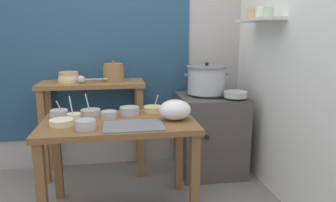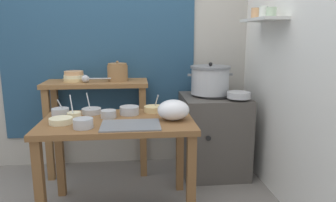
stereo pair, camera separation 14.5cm
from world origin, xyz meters
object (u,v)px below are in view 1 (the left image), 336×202
Objects in this scene: prep_bowl_6 at (74,116)px; prep_bowl_0 at (59,113)px; prep_table at (119,135)px; steamer_pot at (206,80)px; prep_bowl_3 at (153,109)px; plastic_bag at (175,110)px; wide_pan at (235,94)px; prep_bowl_5 at (86,124)px; serving_tray at (134,126)px; prep_bowl_2 at (109,115)px; clay_pot at (114,73)px; stove_block at (210,133)px; bowl_stack_enamel at (69,77)px; prep_bowl_4 at (91,112)px; ladle at (82,79)px; back_shelf_table at (93,105)px; prep_bowl_8 at (129,111)px; prep_bowl_1 at (61,122)px; prep_bowl_7 at (175,107)px.

prep_bowl_0 is at bearing 149.27° from prep_bowl_6.
steamer_pot reaches higher than prep_table.
plastic_bag is at bearing -63.97° from prep_bowl_3.
prep_bowl_6 reaches higher than wide_pan.
prep_bowl_5 is (-0.49, -0.40, 0.01)m from prep_bowl_3.
serving_tray is at bearing -132.64° from steamer_pot.
prep_bowl_2 is 0.38m from prep_bowl_3.
prep_bowl_2 is 0.87× the size of prep_bowl_5.
clay_pot is at bearing 92.51° from prep_table.
prep_bowl_6 is at bearing -167.59° from prep_bowl_3.
stove_block is at bearing -8.18° from clay_pot.
bowl_stack_enamel is 1.51× the size of prep_bowl_5.
prep_table is 6.43× the size of prep_bowl_6.
serving_tray is at bearing -50.17° from prep_bowl_4.
stove_block is at bearing 23.82° from prep_bowl_6.
prep_bowl_2 is (0.24, -0.61, -0.18)m from ladle.
bowl_stack_enamel is at bearing 176.28° from clay_pot.
wide_pan is at bearing -47.17° from steamer_pot.
prep_bowl_6 is at bearing 175.60° from prep_bowl_2.
prep_bowl_5 is at bearing -176.69° from serving_tray.
prep_bowl_5 is at bearing -142.05° from steamer_pot.
clay_pot is 0.92m from plastic_bag.
clay_pot reaches higher than steamer_pot.
wide_pan is (0.64, 0.45, 0.01)m from plastic_bag.
prep_bowl_2 is (0.16, -0.68, 0.07)m from back_shelf_table.
bowl_stack_enamel is 0.16m from ladle.
serving_tray is at bearing -87.60° from prep_bowl_8.
serving_tray is 0.32m from prep_bowl_8.
prep_bowl_6 reaches higher than prep_bowl_5.
stove_block is (0.87, 0.61, -0.23)m from prep_table.
bowl_stack_enamel reaches higher than prep_bowl_1.
prep_bowl_5 is (0.17, -0.13, 0.01)m from prep_bowl_1.
prep_bowl_1 is (-0.36, -0.80, -0.24)m from clay_pot.
ladle is 2.04× the size of prep_bowl_5.
prep_bowl_3 is (-0.76, -0.19, -0.06)m from wide_pan.
wide_pan is 1.50m from prep_bowl_0.
prep_bowl_5 reaches higher than prep_bowl_1.
prep_bowl_5 is at bearing -88.81° from back_shelf_table.
prep_bowl_6 reaches higher than prep_bowl_2.
steamer_pot is 3.09× the size of prep_bowl_0.
serving_tray is 3.04× the size of prep_bowl_5.
bowl_stack_enamel is at bearing 111.94° from prep_bowl_4.
prep_bowl_7 is at bearing -161.63° from wide_pan.
prep_bowl_4 is at bearing -108.69° from clay_pot.
plastic_bag is (0.64, -0.79, 0.12)m from back_shelf_table.
prep_bowl_0 is at bearing 166.67° from prep_bowl_2.
prep_bowl_1 is at bearing -86.34° from bowl_stack_enamel.
back_shelf_table is 0.67m from prep_bowl_6.
plastic_bag is at bearing -100.61° from prep_bowl_7.
prep_bowl_2 is (-0.94, -0.55, 0.37)m from stove_block.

